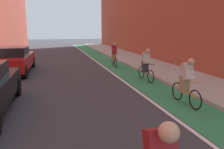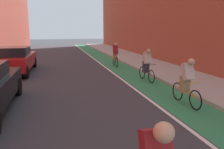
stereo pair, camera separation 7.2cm
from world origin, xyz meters
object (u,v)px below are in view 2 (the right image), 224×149
object	(u,v)px
cyclist_mid	(187,81)
cyclist_trailing	(147,64)
cyclist_far	(115,54)
parked_sedan_red	(14,59)

from	to	relation	value
cyclist_mid	cyclist_trailing	size ratio (longest dim) A/B	1.00
cyclist_far	cyclist_trailing	bearing A→B (deg)	-85.80
parked_sedan_red	cyclist_far	xyz separation A→B (m)	(6.35, 0.81, 0.06)
cyclist_mid	cyclist_trailing	bearing A→B (deg)	88.09
cyclist_mid	cyclist_far	bearing A→B (deg)	91.51
cyclist_trailing	cyclist_mid	bearing A→B (deg)	-91.91
parked_sedan_red	cyclist_trailing	distance (m)	7.73
cyclist_trailing	cyclist_far	distance (m)	4.68
cyclist_far	parked_sedan_red	bearing A→B (deg)	-172.71
cyclist_trailing	parked_sedan_red	bearing A→B (deg)	150.06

